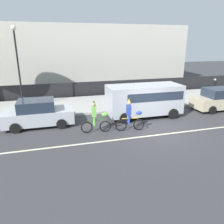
{
  "coord_description": "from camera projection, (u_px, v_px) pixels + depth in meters",
  "views": [
    {
      "loc": [
        -5.59,
        -10.55,
        4.93
      ],
      "look_at": [
        -2.33,
        1.2,
        1.0
      ],
      "focal_mm": 35.0,
      "sensor_mm": 36.0,
      "label": 1
    }
  ],
  "objects": [
    {
      "name": "parade_cyclist_lime",
      "position": [
        96.0,
        118.0,
        12.21
      ],
      "size": [
        1.72,
        0.5,
        1.92
      ],
      "color": "black",
      "rests_on": "ground"
    },
    {
      "name": "parked_van_silver",
      "position": [
        145.0,
        98.0,
        14.8
      ],
      "size": [
        5.0,
        2.22,
        2.18
      ],
      "color": "silver",
      "rests_on": "ground"
    },
    {
      "name": "parked_car_silver",
      "position": [
        38.0,
        114.0,
        13.22
      ],
      "size": [
        4.1,
        1.92,
        1.64
      ],
      "color": "#B7BABF",
      "rests_on": "ground"
    },
    {
      "name": "parked_car_beige",
      "position": [
        219.0,
        99.0,
        16.48
      ],
      "size": [
        4.1,
        1.92,
        1.64
      ],
      "color": "beige",
      "rests_on": "ground"
    },
    {
      "name": "ground_plane",
      "position": [
        156.0,
        131.0,
        12.61
      ],
      "size": [
        80.0,
        80.0,
        0.0
      ],
      "primitive_type": "plane",
      "color": "#38383A"
    },
    {
      "name": "pedestrian_onlooker",
      "position": [
        214.0,
        87.0,
        19.92
      ],
      "size": [
        0.32,
        0.2,
        1.62
      ],
      "color": "#33333D",
      "rests_on": "sidewalk_curb"
    },
    {
      "name": "fence_line",
      "position": [
        113.0,
        88.0,
        21.02
      ],
      "size": [
        40.0,
        0.08,
        1.4
      ],
      "primitive_type": "cube",
      "color": "black",
      "rests_on": "ground"
    },
    {
      "name": "street_lamp_post",
      "position": [
        17.0,
        56.0,
        15.33
      ],
      "size": [
        0.36,
        0.36,
        5.86
      ],
      "color": "black",
      "rests_on": "sidewalk_curb"
    },
    {
      "name": "sidewalk_curb",
      "position": [
        122.0,
        102.0,
        18.55
      ],
      "size": [
        60.0,
        5.0,
        0.15
      ],
      "primitive_type": "cube",
      "color": "#ADAAA3",
      "rests_on": "ground"
    },
    {
      "name": "parade_cyclist_cobalt",
      "position": [
        130.0,
        117.0,
        12.47
      ],
      "size": [
        1.72,
        0.51,
        1.92
      ],
      "color": "black",
      "rests_on": "ground"
    },
    {
      "name": "road_centre_line",
      "position": [
        160.0,
        135.0,
        12.15
      ],
      "size": [
        36.0,
        0.14,
        0.01
      ],
      "primitive_type": "cube",
      "color": "beige",
      "rests_on": "ground"
    },
    {
      "name": "building_backdrop",
      "position": [
        69.0,
        55.0,
        27.24
      ],
      "size": [
        28.0,
        8.0,
        6.83
      ],
      "primitive_type": "cube",
      "color": "beige",
      "rests_on": "ground"
    }
  ]
}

